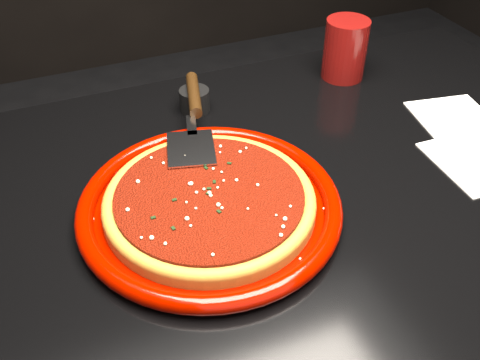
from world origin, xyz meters
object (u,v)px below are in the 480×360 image
plate (210,205)px  cup (345,49)px  table (282,328)px  ramekin (195,100)px  pizza_server (194,117)px

plate → cup: bearing=36.0°
plate → cup: cup is taller
table → ramekin: ramekin is taller
table → pizza_server: pizza_server is taller
pizza_server → ramekin: (0.03, 0.09, -0.03)m
plate → ramekin: (0.07, 0.28, 0.01)m
plate → ramekin: ramekin is taller
ramekin → plate: bearing=-104.3°
pizza_server → cup: bearing=31.0°
pizza_server → ramekin: size_ratio=5.65×
pizza_server → cup: (0.35, 0.10, 0.01)m
pizza_server → ramekin: pizza_server is taller
pizza_server → cup: cup is taller
plate → pizza_server: pizza_server is taller
table → plate: size_ratio=3.12×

